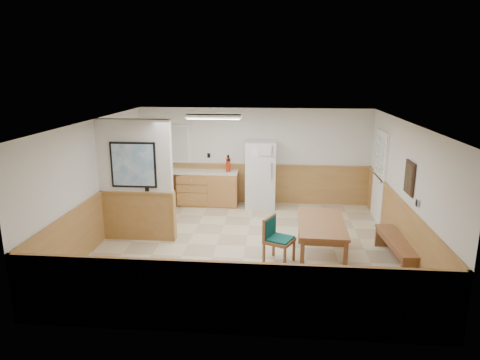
# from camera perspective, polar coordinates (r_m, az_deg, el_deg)

# --- Properties ---
(ground) EXTENTS (6.00, 6.00, 0.00)m
(ground) POSITION_cam_1_polar(r_m,az_deg,el_deg) (8.69, 0.74, -8.77)
(ground) COLOR beige
(ground) RESTS_ON ground
(ceiling) EXTENTS (6.00, 6.00, 0.02)m
(ceiling) POSITION_cam_1_polar(r_m,az_deg,el_deg) (8.04, 0.80, 7.84)
(ceiling) COLOR white
(ceiling) RESTS_ON back_wall
(back_wall) EXTENTS (6.00, 0.02, 2.50)m
(back_wall) POSITION_cam_1_polar(r_m,az_deg,el_deg) (11.20, 1.91, 3.19)
(back_wall) COLOR silver
(back_wall) RESTS_ON ground
(right_wall) EXTENTS (0.02, 6.00, 2.50)m
(right_wall) POSITION_cam_1_polar(r_m,az_deg,el_deg) (8.60, 21.12, -1.19)
(right_wall) COLOR silver
(right_wall) RESTS_ON ground
(left_wall) EXTENTS (0.02, 6.00, 2.50)m
(left_wall) POSITION_cam_1_polar(r_m,az_deg,el_deg) (9.00, -18.64, -0.31)
(left_wall) COLOR silver
(left_wall) RESTS_ON ground
(wainscot_back) EXTENTS (6.00, 0.04, 1.00)m
(wainscot_back) POSITION_cam_1_polar(r_m,az_deg,el_deg) (11.35, 1.87, -0.54)
(wainscot_back) COLOR #B07E46
(wainscot_back) RESTS_ON ground
(wainscot_right) EXTENTS (0.04, 6.00, 1.00)m
(wainscot_right) POSITION_cam_1_polar(r_m,az_deg,el_deg) (8.82, 20.56, -5.89)
(wainscot_right) COLOR #B07E46
(wainscot_right) RESTS_ON ground
(wainscot_left) EXTENTS (0.04, 6.00, 1.00)m
(wainscot_left) POSITION_cam_1_polar(r_m,az_deg,el_deg) (9.20, -18.15, -4.84)
(wainscot_left) COLOR #B07E46
(wainscot_left) RESTS_ON ground
(partition_wall) EXTENTS (1.50, 0.20, 2.50)m
(partition_wall) POSITION_cam_1_polar(r_m,az_deg,el_deg) (8.91, -13.71, -0.22)
(partition_wall) COLOR silver
(partition_wall) RESTS_ON ground
(kitchen_counter) EXTENTS (2.20, 0.61, 1.00)m
(kitchen_counter) POSITION_cam_1_polar(r_m,az_deg,el_deg) (11.20, -4.40, -0.99)
(kitchen_counter) COLOR #A9673C
(kitchen_counter) RESTS_ON ground
(exterior_door) EXTENTS (0.07, 1.02, 2.15)m
(exterior_door) POSITION_cam_1_polar(r_m,az_deg,el_deg) (10.42, 18.05, 0.53)
(exterior_door) COLOR white
(exterior_door) RESTS_ON ground
(kitchen_window) EXTENTS (0.80, 0.04, 1.00)m
(kitchen_window) POSITION_cam_1_polar(r_m,az_deg,el_deg) (11.42, -8.69, 4.79)
(kitchen_window) COLOR white
(kitchen_window) RESTS_ON back_wall
(wall_painting) EXTENTS (0.04, 0.50, 0.60)m
(wall_painting) POSITION_cam_1_polar(r_m,az_deg,el_deg) (8.24, 21.64, 0.27)
(wall_painting) COLOR #342014
(wall_painting) RESTS_ON right_wall
(fluorescent_fixture) EXTENTS (1.20, 0.30, 0.09)m
(fluorescent_fixture) POSITION_cam_1_polar(r_m,az_deg,el_deg) (9.42, -3.52, 8.43)
(fluorescent_fixture) COLOR white
(fluorescent_fixture) RESTS_ON ceiling
(refrigerator) EXTENTS (0.79, 0.74, 1.71)m
(refrigerator) POSITION_cam_1_polar(r_m,az_deg,el_deg) (10.91, 2.69, 0.76)
(refrigerator) COLOR silver
(refrigerator) RESTS_ON ground
(dining_table) EXTENTS (0.88, 1.68, 0.75)m
(dining_table) POSITION_cam_1_polar(r_m,az_deg,el_deg) (7.97, 10.80, -6.16)
(dining_table) COLOR brown
(dining_table) RESTS_ON ground
(dining_bench) EXTENTS (0.46, 1.61, 0.45)m
(dining_bench) POSITION_cam_1_polar(r_m,az_deg,el_deg) (8.36, 20.18, -8.10)
(dining_bench) COLOR brown
(dining_bench) RESTS_ON ground
(dining_chair) EXTENTS (0.78, 0.68, 0.85)m
(dining_chair) POSITION_cam_1_polar(r_m,az_deg,el_deg) (7.87, 4.66, -7.45)
(dining_chair) COLOR brown
(dining_chair) RESTS_ON ground
(fire_extinguisher) EXTENTS (0.14, 0.14, 0.44)m
(fire_extinguisher) POSITION_cam_1_polar(r_m,az_deg,el_deg) (10.95, -1.58, 2.10)
(fire_extinguisher) COLOR red
(fire_extinguisher) RESTS_ON kitchen_counter
(soap_bottle) EXTENTS (0.09, 0.09, 0.23)m
(soap_bottle) POSITION_cam_1_polar(r_m,az_deg,el_deg) (11.25, -9.33, 1.85)
(soap_bottle) COLOR #17832D
(soap_bottle) RESTS_ON kitchen_counter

